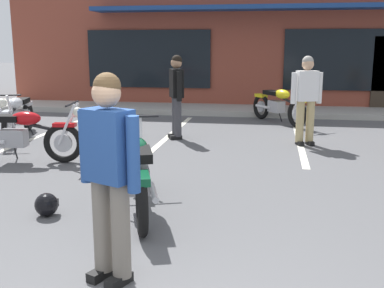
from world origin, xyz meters
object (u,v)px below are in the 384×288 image
motorcycle_silver_naked (20,134)px  helmet_on_pavement (47,205)px  motorcycle_black_cruiser (18,115)px  person_near_building (306,95)px  person_in_black_shirt (176,92)px  person_by_back_row (109,167)px  motorcycle_foreground_classic (138,171)px  motorcycle_red_sportbike (279,104)px

motorcycle_silver_naked → helmet_on_pavement: 2.72m
motorcycle_black_cruiser → helmet_on_pavement: motorcycle_black_cruiser is taller
person_near_building → helmet_on_pavement: bearing=-125.0°
person_in_black_shirt → person_near_building: same height
motorcycle_silver_naked → helmet_on_pavement: size_ratio=8.09×
person_in_black_shirt → person_by_back_row: (0.67, -5.83, 0.00)m
motorcycle_silver_naked → person_by_back_row: 4.47m
motorcycle_black_cruiser → person_by_back_row: size_ratio=1.24×
motorcycle_foreground_classic → person_near_building: bearing=62.4°
motorcycle_black_cruiser → person_in_black_shirt: size_ratio=1.24×
motorcycle_silver_naked → person_by_back_row: (2.77, -3.47, 0.49)m
motorcycle_foreground_classic → person_near_building: size_ratio=1.21×
motorcycle_foreground_classic → person_in_black_shirt: bearing=95.6°
motorcycle_red_sportbike → person_by_back_row: (-1.38, -8.09, 0.49)m
motorcycle_black_cruiser → person_by_back_row: 6.70m
motorcycle_foreground_classic → person_in_black_shirt: 4.26m
person_in_black_shirt → motorcycle_red_sportbike: bearing=47.8°
motorcycle_foreground_classic → motorcycle_silver_naked: size_ratio=0.97×
motorcycle_black_cruiser → person_by_back_row: bearing=-54.2°
person_in_black_shirt → helmet_on_pavement: size_ratio=6.44×
person_in_black_shirt → person_by_back_row: size_ratio=1.00×
motorcycle_foreground_classic → helmet_on_pavement: size_ratio=7.82×
person_near_building → motorcycle_black_cruiser: bearing=-177.8°
motorcycle_foreground_classic → person_by_back_row: bearing=-81.0°
motorcycle_silver_naked → person_near_building: size_ratio=1.26×
motorcycle_foreground_classic → motorcycle_black_cruiser: size_ratio=0.98×
motorcycle_foreground_classic → person_in_black_shirt: person_in_black_shirt is taller
person_near_building → helmet_on_pavement: person_near_building is taller
motorcycle_black_cruiser → helmet_on_pavement: 4.96m
motorcycle_red_sportbike → person_in_black_shirt: 3.09m
motorcycle_black_cruiser → person_by_back_row: (3.91, -5.42, 0.49)m
motorcycle_red_sportbike → helmet_on_pavement: motorcycle_red_sportbike is taller
person_by_back_row → person_near_building: bearing=71.9°
motorcycle_silver_naked → helmet_on_pavement: (1.55, -2.21, -0.33)m
motorcycle_red_sportbike → motorcycle_foreground_classic: bearing=-104.2°
person_in_black_shirt → person_by_back_row: same height
motorcycle_foreground_classic → motorcycle_silver_naked: 3.12m
motorcycle_red_sportbike → motorcycle_black_cruiser: 5.93m
motorcycle_silver_naked → person_by_back_row: size_ratio=1.26×
person_by_back_row → person_in_black_shirt: bearing=96.6°
motorcycle_foreground_classic → person_in_black_shirt: (-0.42, 4.21, 0.49)m
motorcycle_silver_naked → motorcycle_foreground_classic: bearing=-36.5°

